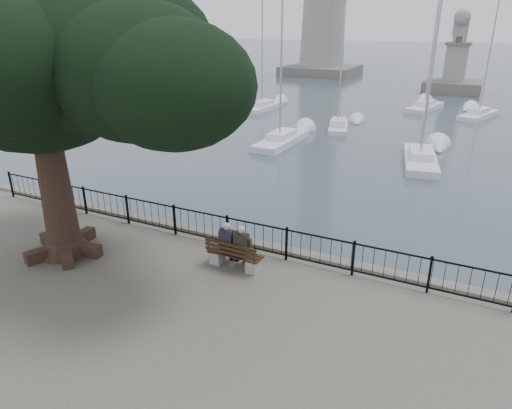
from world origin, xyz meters
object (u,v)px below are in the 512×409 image
Objects in this scene: person_right at (244,248)px; lion_monument at (454,72)px; person_left at (229,245)px; tree at (59,60)px; bench at (234,258)px.

lion_monument is at bearing 87.75° from person_right.
person_left is at bearing -92.81° from lion_monument.
person_left and person_right have the same top height.
tree is (-4.07, -1.45, 5.06)m from person_left.
tree is (-4.54, -1.44, 5.06)m from person_right.
person_left reaches higher than bench.
bench is 0.43m from person_right.
tree is at bearing -162.49° from bench.
tree is at bearing -160.42° from person_left.
bench is at bearing -92.56° from lion_monument.
bench is at bearing 17.51° from tree.
tree is at bearing -162.39° from person_right.
person_right is at bearing 19.23° from bench.
bench is at bearing -160.77° from person_right.
person_right is at bearing 17.61° from tree.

